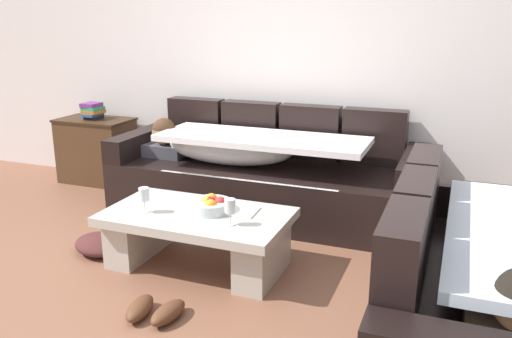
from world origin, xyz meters
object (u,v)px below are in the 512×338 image
Objects in this scene: couch_along_wall at (261,175)px; open_magazine at (236,211)px; couch_near_window at (487,298)px; fruit_bowl at (211,205)px; book_stack_on_cabinet at (93,111)px; wine_glass_near_left at (144,195)px; wine_glass_near_right at (230,207)px; coffee_table at (197,233)px; side_cabinet at (97,150)px; pair_of_shoes at (154,310)px; crumpled_garment at (100,244)px.

open_magazine is (0.21, -1.01, 0.06)m from couch_along_wall.
couch_near_window reaches higher than open_magazine.
open_magazine is at bearing 71.01° from couch_near_window.
book_stack_on_cabinet is (-1.91, 1.28, 0.30)m from fruit_bowl.
wine_glass_near_right is at bearing 0.14° from wine_glass_near_left.
couch_along_wall is at bearing 48.40° from couch_near_window.
side_cabinet is (-1.82, 1.34, 0.08)m from coffee_table.
side_cabinet is at bearing 63.82° from couch_near_window.
couch_along_wall is 1.12m from coffee_table.
pair_of_shoes is (-1.67, -0.25, -0.29)m from couch_near_window.
pair_of_shoes is at bearing -46.65° from side_cabinet.
couch_along_wall is 1.27m from wine_glass_near_right.
couch_near_window is 1.72m from pair_of_shoes.
side_cabinet reaches higher than open_magazine.
book_stack_on_cabinet is at bearing 146.30° from open_magazine.
book_stack_on_cabinet is (-2.06, 1.23, 0.34)m from open_magazine.
fruit_bowl is (0.07, 0.06, 0.18)m from coffee_table.
couch_near_window is (1.72, -1.53, 0.01)m from couch_along_wall.
open_magazine is at bearing 10.01° from crumpled_garment.
couch_along_wall reaches higher than wine_glass_near_right.
crumpled_garment is (-1.04, 0.05, -0.44)m from wine_glass_near_right.
wine_glass_near_left is 2.11m from book_stack_on_cabinet.
wine_glass_near_right reaches higher than open_magazine.
couch_along_wall reaches higher than crumpled_garment.
couch_along_wall is 12.90× the size of book_stack_on_cabinet.
side_cabinet reaches higher than wine_glass_near_left.
crumpled_garment is (-0.98, -0.17, -0.33)m from open_magazine.
pair_of_shoes is at bearing -104.61° from open_magazine.
couch_along_wall is 1.86m from side_cabinet.
wine_glass_near_left is (-2.06, 0.29, 0.16)m from couch_near_window.
couch_along_wall reaches higher than book_stack_on_cabinet.
wine_glass_near_left is (-0.32, -0.11, 0.26)m from coffee_table.
couch_along_wall reaches higher than coffee_table.
couch_along_wall is 2.30m from couch_near_window.
couch_along_wall reaches higher than pair_of_shoes.
coffee_table is 2.27m from side_cabinet.
crumpled_garment is at bearing 82.06° from couch_near_window.
fruit_bowl reaches higher than crumpled_garment.
open_magazine is at bearing -30.97° from side_cabinet.
side_cabinet is (-1.51, 1.46, -0.17)m from wine_glass_near_left.
wine_glass_near_left reaches higher than fruit_bowl.
open_magazine is 0.86m from pair_of_shoes.
coffee_table is 3.66× the size of pair_of_shoes.
couch_near_window is at bearing -11.49° from wine_glass_near_right.
couch_along_wall is 1.35× the size of couch_near_window.
coffee_table is (-1.74, 0.41, -0.10)m from couch_near_window.
wine_glass_near_right reaches higher than pair_of_shoes.
book_stack_on_cabinet is (-2.12, 1.45, 0.23)m from wine_glass_near_right.
coffee_table is at bearing -141.31° from fruit_bowl.
pair_of_shoes is (0.39, -0.55, -0.45)m from wine_glass_near_left.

